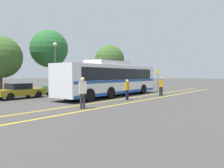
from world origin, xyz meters
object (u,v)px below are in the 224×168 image
at_px(pedestrian_0, 127,88).
at_px(street_lamp, 55,59).
at_px(tree_0, 49,49).
at_px(tree_2, 110,60).
at_px(bus_stop_sign, 158,77).
at_px(parked_car_2, 64,87).
at_px(tree_1, 1,57).
at_px(pedestrian_1, 83,91).
at_px(transit_bus, 112,79).
at_px(pedestrian_2, 161,85).
at_px(parked_car_1, 19,91).

height_order(pedestrian_0, street_lamp, street_lamp).
relative_size(tree_0, tree_2, 1.06).
distance_m(tree_0, tree_2, 12.77).
distance_m(bus_stop_sign, tree_0, 13.95).
relative_size(parked_car_2, tree_1, 0.66).
bearing_deg(pedestrian_1, street_lamp, 92.67).
height_order(transit_bus, pedestrian_2, transit_bus).
relative_size(parked_car_2, tree_2, 0.57).
bearing_deg(parked_car_1, parked_car_2, 90.53).
relative_size(pedestrian_0, tree_1, 0.26).
xyz_separation_m(pedestrian_1, tree_0, (7.62, 14.10, 4.21)).
distance_m(parked_car_2, pedestrian_1, 10.22).
height_order(transit_bus, tree_0, tree_0).
bearing_deg(street_lamp, bus_stop_sign, -40.86).
bearing_deg(pedestrian_0, tree_2, -139.05).
bearing_deg(tree_2, pedestrian_0, -136.56).
xyz_separation_m(transit_bus, bus_stop_sign, (7.81, -0.76, 0.05)).
bearing_deg(street_lamp, tree_2, 16.29).
bearing_deg(tree_1, parked_car_2, -59.79).
xyz_separation_m(bus_stop_sign, tree_1, (-12.95, 12.01, 2.21)).
relative_size(parked_car_1, bus_stop_sign, 1.53).
bearing_deg(transit_bus, tree_1, -158.18).
xyz_separation_m(bus_stop_sign, street_lamp, (-9.00, 7.79, 2.02)).
distance_m(bus_stop_sign, tree_2, 13.53).
xyz_separation_m(parked_car_2, street_lamp, (0.37, 1.92, 2.99)).
xyz_separation_m(parked_car_1, parked_car_2, (4.95, 0.29, 0.07)).
bearing_deg(street_lamp, tree_1, 133.05).
relative_size(pedestrian_1, street_lamp, 0.34).
xyz_separation_m(parked_car_1, street_lamp, (5.32, 2.21, 3.06)).
distance_m(parked_car_1, tree_2, 21.20).
xyz_separation_m(pedestrian_2, street_lamp, (-4.55, 10.40, 2.73)).
bearing_deg(tree_0, parked_car_2, -111.05).
height_order(parked_car_1, parked_car_2, parked_car_2).
bearing_deg(parked_car_2, tree_0, -25.72).
xyz_separation_m(parked_car_2, pedestrian_0, (-0.10, -8.01, 0.20)).
relative_size(pedestrian_2, bus_stop_sign, 0.64).
relative_size(transit_bus, bus_stop_sign, 4.77).
relative_size(parked_car_1, pedestrian_0, 2.54).
bearing_deg(pedestrian_0, tree_0, -101.82).
distance_m(transit_bus, bus_stop_sign, 7.84).
bearing_deg(street_lamp, pedestrian_2, -66.38).
relative_size(transit_bus, street_lamp, 2.34).
distance_m(pedestrian_1, bus_stop_sign, 15.14).
xyz_separation_m(parked_car_2, pedestrian_2, (4.92, -8.48, 0.26)).
bearing_deg(bus_stop_sign, pedestrian_1, -82.31).
bearing_deg(pedestrian_1, parked_car_1, 118.00).
bearing_deg(pedestrian_1, pedestrian_2, 32.54).
height_order(parked_car_1, pedestrian_1, pedestrian_1).
height_order(transit_bus, pedestrian_1, transit_bus).
bearing_deg(tree_2, tree_1, -179.97).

